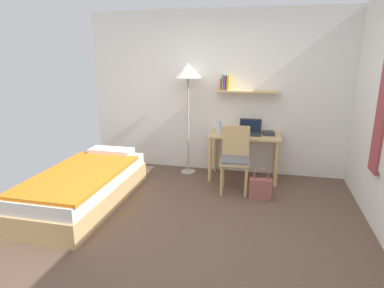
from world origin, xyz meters
The scene contains 10 objects.
ground_plane centered at (0.00, 0.00, 0.00)m, with size 5.28×5.28×0.00m, color brown.
wall_back centered at (0.00, 2.02, 1.30)m, with size 4.40×0.27×2.60m.
bed centered at (-1.52, 0.28, 0.24)m, with size 0.94×2.02×0.54m.
desk centered at (0.43, 1.70, 0.60)m, with size 1.09×0.59×0.72m.
desk_chair centered at (0.35, 1.19, 0.51)m, with size 0.43×0.42×0.93m.
standing_lamp centered at (-0.48, 1.74, 1.59)m, with size 0.42×0.42×1.79m.
laptop centered at (0.51, 1.72, 0.78)m, with size 0.35×0.24×0.23m.
water_bottle centered at (0.04, 1.63, 0.83)m, with size 0.07×0.07×0.21m, color silver.
book_stack centered at (0.79, 1.74, 0.75)m, with size 0.20×0.23×0.05m.
handbag centered at (0.73, 0.96, 0.15)m, with size 0.30×0.12×0.44m.
Camera 1 is at (0.76, -3.32, 1.95)m, focal length 30.91 mm.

